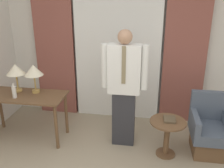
% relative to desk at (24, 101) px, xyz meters
% --- Properties ---
extents(wall_back, '(10.00, 0.06, 2.70)m').
position_rel_desk_xyz_m(wall_back, '(1.34, 1.11, 0.70)').
color(wall_back, silver).
rests_on(wall_back, ground_plane).
extents(curtain_sheer_center, '(1.52, 0.06, 2.58)m').
position_rel_desk_xyz_m(curtain_sheer_center, '(1.34, 0.98, 0.64)').
color(curtain_sheer_center, white).
rests_on(curtain_sheer_center, ground_plane).
extents(curtain_drape_left, '(0.72, 0.06, 2.58)m').
position_rel_desk_xyz_m(curtain_drape_left, '(0.18, 0.98, 0.64)').
color(curtain_drape_left, brown).
rests_on(curtain_drape_left, ground_plane).
extents(curtain_drape_right, '(0.72, 0.06, 2.58)m').
position_rel_desk_xyz_m(curtain_drape_right, '(2.50, 0.98, 0.64)').
color(curtain_drape_right, brown).
rests_on(curtain_drape_right, ground_plane).
extents(desk, '(1.30, 0.58, 0.76)m').
position_rel_desk_xyz_m(desk, '(0.00, 0.00, 0.00)').
color(desk, brown).
rests_on(desk, ground_plane).
extents(table_lamp_left, '(0.29, 0.29, 0.45)m').
position_rel_desk_xyz_m(table_lamp_left, '(-0.15, 0.12, 0.46)').
color(table_lamp_left, tan).
rests_on(table_lamp_left, desk).
extents(table_lamp_right, '(0.29, 0.29, 0.45)m').
position_rel_desk_xyz_m(table_lamp_right, '(0.15, 0.12, 0.46)').
color(table_lamp_right, tan).
rests_on(table_lamp_right, desk).
extents(bottle_near_edge, '(0.06, 0.06, 0.23)m').
position_rel_desk_xyz_m(bottle_near_edge, '(-0.07, -0.12, 0.20)').
color(bottle_near_edge, silver).
rests_on(bottle_near_edge, desk).
extents(person, '(0.67, 0.22, 1.79)m').
position_rel_desk_xyz_m(person, '(1.56, 0.08, 0.32)').
color(person, '#2D2D33').
rests_on(person, ground_plane).
extents(armchair, '(0.54, 0.62, 0.87)m').
position_rel_desk_xyz_m(armchair, '(2.84, 0.06, -0.32)').
color(armchair, brown).
rests_on(armchair, ground_plane).
extents(side_table, '(0.51, 0.51, 0.55)m').
position_rel_desk_xyz_m(side_table, '(2.21, -0.13, -0.27)').
color(side_table, brown).
rests_on(side_table, ground_plane).
extents(book, '(0.17, 0.20, 0.03)m').
position_rel_desk_xyz_m(book, '(2.24, -0.10, -0.08)').
color(book, brown).
rests_on(book, side_table).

